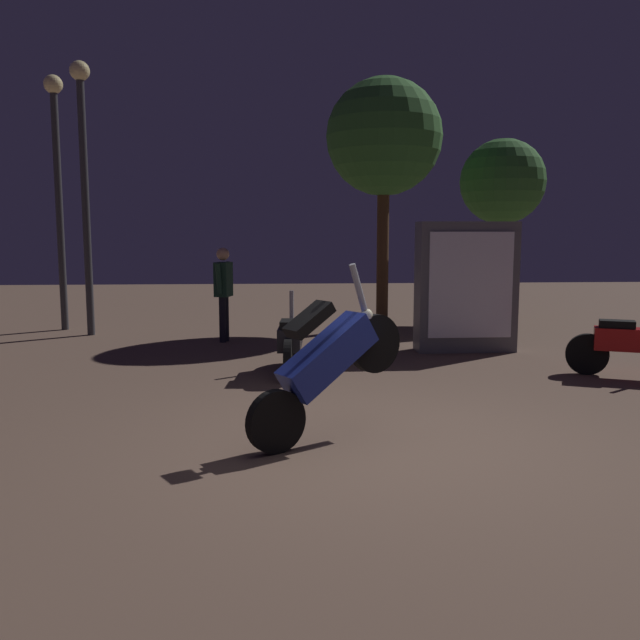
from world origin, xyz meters
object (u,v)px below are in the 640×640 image
at_px(person_rider_beside, 223,286).
at_px(motorcycle_red_parked_left, 632,345).
at_px(streetlamp_far, 84,164).
at_px(streetlamp_near, 57,170).
at_px(motorcycle_blue_foreground, 327,362).
at_px(motorcycle_black_parked_right, 290,342).
at_px(kiosk_billboard, 466,287).

bearing_deg(person_rider_beside, motorcycle_red_parked_left, 163.89).
distance_m(motorcycle_red_parked_left, streetlamp_far, 9.70).
bearing_deg(streetlamp_near, person_rider_beside, -27.67).
relative_size(motorcycle_red_parked_left, streetlamp_near, 0.32).
xyz_separation_m(motorcycle_blue_foreground, motorcycle_black_parked_right, (-0.26, 3.05, -0.31)).
xyz_separation_m(motorcycle_red_parked_left, motorcycle_black_parked_right, (-4.52, 0.57, 0.00)).
height_order(motorcycle_blue_foreground, person_rider_beside, person_rider_beside).
xyz_separation_m(person_rider_beside, streetlamp_near, (-3.31, 1.74, 2.15)).
bearing_deg(streetlamp_far, motorcycle_red_parked_left, -27.85).
bearing_deg(motorcycle_blue_foreground, streetlamp_near, 90.47).
height_order(motorcycle_red_parked_left, motorcycle_black_parked_right, same).
height_order(motorcycle_black_parked_right, person_rider_beside, person_rider_beside).
xyz_separation_m(motorcycle_blue_foreground, kiosk_billboard, (2.63, 4.63, 0.31)).
bearing_deg(motorcycle_black_parked_right, streetlamp_near, 48.75).
height_order(motorcycle_red_parked_left, person_rider_beside, person_rider_beside).
distance_m(motorcycle_red_parked_left, kiosk_billboard, 2.77).
distance_m(motorcycle_blue_foreground, motorcycle_black_parked_right, 3.08).
relative_size(motorcycle_black_parked_right, streetlamp_far, 0.33).
distance_m(streetlamp_far, kiosk_billboard, 7.27).
relative_size(motorcycle_black_parked_right, kiosk_billboard, 0.79).
height_order(motorcycle_black_parked_right, kiosk_billboard, kiosk_billboard).
relative_size(motorcycle_blue_foreground, motorcycle_red_parked_left, 1.05).
bearing_deg(motorcycle_blue_foreground, motorcycle_black_parked_right, 63.68).
bearing_deg(person_rider_beside, motorcycle_black_parked_right, 126.47).
xyz_separation_m(streetlamp_near, streetlamp_far, (0.72, -0.76, 0.04)).
height_order(person_rider_beside, streetlamp_far, streetlamp_far).
distance_m(motorcycle_blue_foreground, person_rider_beside, 6.02).
xyz_separation_m(streetlamp_far, kiosk_billboard, (6.60, -2.19, -2.14)).
xyz_separation_m(motorcycle_blue_foreground, streetlamp_far, (-3.97, 6.83, 2.44)).
height_order(motorcycle_blue_foreground, motorcycle_red_parked_left, motorcycle_blue_foreground).
relative_size(streetlamp_near, streetlamp_far, 0.98).
xyz_separation_m(motorcycle_black_parked_right, person_rider_beside, (-1.11, 2.80, 0.56)).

